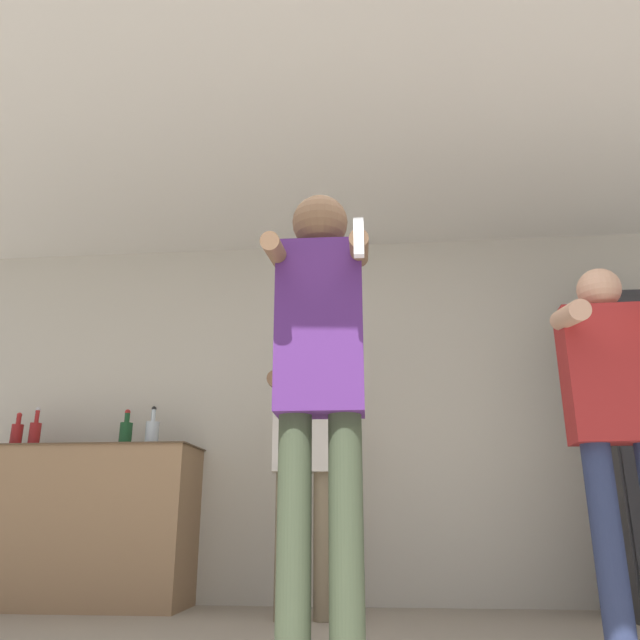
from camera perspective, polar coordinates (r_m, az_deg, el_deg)
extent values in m
cube|color=beige|center=(4.48, 4.76, -8.24)|extent=(7.00, 0.06, 2.55)
cube|color=silver|center=(3.61, 3.89, 16.74)|extent=(7.00, 3.35, 0.05)
cube|color=#997551|center=(4.57, -21.03, -17.15)|extent=(1.45, 0.50, 1.00)
cube|color=brown|center=(4.60, -20.33, -10.89)|extent=(1.48, 0.53, 0.01)
cylinder|color=silver|center=(4.38, -15.11, -10.00)|extent=(0.09, 0.09, 0.16)
cylinder|color=silver|center=(4.40, -14.98, -8.42)|extent=(0.03, 0.03, 0.09)
sphere|color=black|center=(4.41, -14.94, -7.84)|extent=(0.03, 0.03, 0.03)
cylinder|color=maroon|center=(4.80, -26.01, -9.49)|extent=(0.08, 0.08, 0.15)
cylinder|color=maroon|center=(4.81, -25.84, -8.22)|extent=(0.03, 0.03, 0.07)
sphere|color=maroon|center=(4.81, -25.78, -7.83)|extent=(0.04, 0.04, 0.04)
cylinder|color=#194723|center=(4.45, -17.35, -9.94)|extent=(0.08, 0.08, 0.15)
cylinder|color=#194723|center=(4.46, -17.22, -8.51)|extent=(0.03, 0.03, 0.07)
sphere|color=maroon|center=(4.47, -17.18, -8.05)|extent=(0.04, 0.04, 0.04)
cylinder|color=maroon|center=(4.73, -24.65, -9.53)|extent=(0.08, 0.08, 0.16)
cylinder|color=maroon|center=(4.75, -24.45, -8.02)|extent=(0.03, 0.03, 0.09)
sphere|color=silver|center=(4.75, -24.38, -7.47)|extent=(0.03, 0.03, 0.03)
cylinder|color=#38422D|center=(2.32, -2.40, -19.78)|extent=(0.12, 0.12, 0.90)
cylinder|color=#38422D|center=(2.30, 2.42, -19.79)|extent=(0.12, 0.12, 0.90)
cube|color=#4C236B|center=(2.41, 0.00, -0.74)|extent=(0.34, 0.21, 0.68)
sphere|color=brown|center=(2.58, 0.00, 8.87)|extent=(0.23, 0.23, 0.23)
cylinder|color=brown|center=(2.38, -4.09, 6.29)|extent=(0.08, 0.32, 0.12)
cylinder|color=brown|center=(2.36, 3.59, 6.52)|extent=(0.08, 0.32, 0.12)
cube|color=white|center=(2.21, 3.56, 7.52)|extent=(0.04, 0.04, 0.14)
cylinder|color=navy|center=(3.16, 24.84, -18.07)|extent=(0.13, 0.13, 0.87)
cube|color=maroon|center=(3.26, 25.09, -4.50)|extent=(0.43, 0.22, 0.65)
sphere|color=tan|center=(3.38, 24.14, 2.57)|extent=(0.21, 0.21, 0.21)
cylinder|color=tan|center=(3.11, 21.85, 0.39)|extent=(0.11, 0.37, 0.16)
cylinder|color=#75664C|center=(3.79, -3.14, -19.81)|extent=(0.13, 0.13, 0.80)
cylinder|color=#75664C|center=(3.79, 0.41, -19.83)|extent=(0.13, 0.13, 0.80)
cube|color=beige|center=(3.83, -1.29, -9.28)|extent=(0.43, 0.26, 0.60)
sphere|color=brown|center=(3.91, -1.25, -3.51)|extent=(0.19, 0.19, 0.19)
cylinder|color=brown|center=(3.69, -4.13, -5.45)|extent=(0.15, 0.38, 0.15)
cylinder|color=brown|center=(3.71, 1.81, -5.54)|extent=(0.15, 0.38, 0.15)
cube|color=white|center=(3.53, 2.07, -5.42)|extent=(0.04, 0.04, 0.14)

